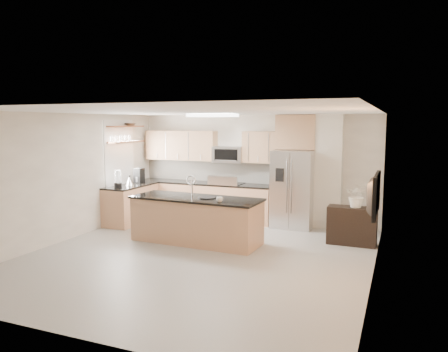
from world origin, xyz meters
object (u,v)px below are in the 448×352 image
at_px(coffee_maker, 139,176).
at_px(cup, 220,199).
at_px(island, 196,220).
at_px(bowl, 130,124).
at_px(range, 227,202).
at_px(blender, 118,180).
at_px(credenza, 352,226).
at_px(television, 368,194).
at_px(microwave, 229,154).
at_px(kettle, 130,181).
at_px(flower_vase, 358,189).
at_px(refrigerator, 293,189).
at_px(platter, 207,197).

bearing_deg(coffee_maker, cup, -30.36).
xyz_separation_m(island, bowl, (-2.41, 1.30, 1.92)).
height_order(range, cup, range).
bearing_deg(blender, cup, -15.42).
height_order(credenza, television, television).
bearing_deg(microwave, kettle, -147.29).
height_order(range, credenza, range).
distance_m(range, flower_vase, 3.41).
xyz_separation_m(kettle, bowl, (-0.23, 0.42, 1.35)).
bearing_deg(microwave, bowl, -158.60).
xyz_separation_m(refrigerator, bowl, (-3.91, -0.71, 1.49)).
distance_m(blender, television, 5.80).
bearing_deg(cup, refrigerator, 69.41).
distance_m(refrigerator, cup, 2.47).
bearing_deg(cup, credenza, 29.49).
height_order(microwave, island, microwave).
relative_size(kettle, bowl, 0.72).
height_order(range, blender, blender).
xyz_separation_m(credenza, blender, (-5.17, -0.51, 0.72)).
bearing_deg(microwave, cup, -72.27).
bearing_deg(blender, kettle, 82.64).
relative_size(range, coffee_maker, 3.15).
distance_m(coffee_maker, television, 6.13).
bearing_deg(flower_vase, kettle, -178.90).
height_order(blender, kettle, blender).
bearing_deg(platter, blender, 169.17).
relative_size(platter, coffee_maker, 0.98).
xyz_separation_m(microwave, refrigerator, (1.66, -0.17, -0.74)).
height_order(microwave, platter, microwave).
relative_size(microwave, television, 0.71).
xyz_separation_m(island, credenza, (2.93, 1.00, -0.08)).
xyz_separation_m(range, coffee_maker, (-2.09, -0.66, 0.62)).
xyz_separation_m(microwave, coffee_maker, (-2.09, -0.79, -0.54)).
height_order(microwave, refrigerator, microwave).
bearing_deg(coffee_maker, platter, -28.91).
xyz_separation_m(platter, television, (3.12, -1.09, 0.42)).
height_order(range, platter, range).
relative_size(blender, television, 0.38).
xyz_separation_m(range, kettle, (-2.02, -1.18, 0.56)).
bearing_deg(refrigerator, island, -126.71).
distance_m(refrigerator, bowl, 4.24).
bearing_deg(range, coffee_maker, -162.44).
relative_size(credenza, television, 0.88).
bearing_deg(kettle, bowl, 118.26).
bearing_deg(island, microwave, 96.78).
bearing_deg(credenza, microwave, 159.40).
height_order(platter, television, television).
distance_m(refrigerator, blender, 4.04).
bearing_deg(bowl, blender, -77.74).
xyz_separation_m(microwave, cup, (0.79, -2.48, -0.66)).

